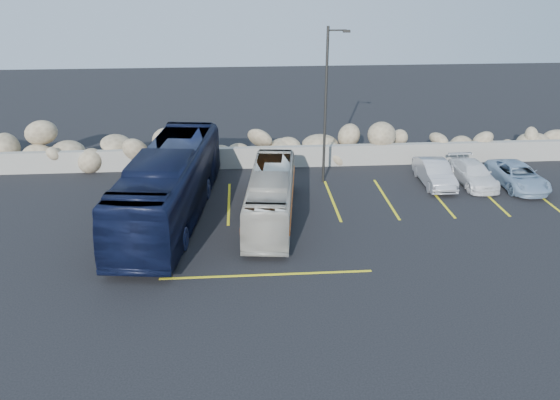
{
  "coord_description": "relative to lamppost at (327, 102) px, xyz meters",
  "views": [
    {
      "loc": [
        -1.78,
        -17.45,
        10.78
      ],
      "look_at": [
        -0.21,
        4.0,
        1.4
      ],
      "focal_mm": 35.0,
      "sensor_mm": 36.0,
      "label": 1
    }
  ],
  "objects": [
    {
      "name": "car_d",
      "position": [
        9.96,
        -1.4,
        -3.71
      ],
      "size": [
        2.07,
        4.29,
        1.18
      ],
      "primitive_type": "imported",
      "rotation": [
        0.0,
        0.0,
        0.03
      ],
      "color": "#89A5C2",
      "rests_on": "ground"
    },
    {
      "name": "seawall",
      "position": [
        -2.56,
        2.5,
        -3.7
      ],
      "size": [
        60.0,
        0.4,
        1.2
      ],
      "primitive_type": "cube",
      "color": "gray",
      "rests_on": "ground"
    },
    {
      "name": "car_c",
      "position": [
        7.78,
        -0.87,
        -3.73
      ],
      "size": [
        1.72,
        3.97,
        1.14
      ],
      "primitive_type": "imported",
      "rotation": [
        0.0,
        0.0,
        0.03
      ],
      "color": "white",
      "rests_on": "ground"
    },
    {
      "name": "car_b",
      "position": [
        5.72,
        -0.8,
        -3.66
      ],
      "size": [
        1.39,
        3.86,
        1.26
      ],
      "primitive_type": "imported",
      "rotation": [
        0.0,
        0.0,
        -0.01
      ],
      "color": "#B0AFB4",
      "rests_on": "ground"
    },
    {
      "name": "ground",
      "position": [
        -2.56,
        -9.5,
        -4.3
      ],
      "size": [
        90.0,
        90.0,
        0.0
      ],
      "primitive_type": "plane",
      "color": "black",
      "rests_on": "ground"
    },
    {
      "name": "parking_lines",
      "position": [
        2.09,
        -3.93,
        -4.29
      ],
      "size": [
        18.16,
        9.36,
        0.01
      ],
      "color": "yellow",
      "rests_on": "ground"
    },
    {
      "name": "riprap_pile",
      "position": [
        -2.56,
        3.7,
        -3.0
      ],
      "size": [
        54.0,
        2.8,
        2.6
      ],
      "primitive_type": null,
      "color": "#8D795C",
      "rests_on": "ground"
    },
    {
      "name": "vintage_bus",
      "position": [
        -3.1,
        -4.36,
        -3.17
      ],
      "size": [
        2.85,
        8.23,
        2.25
      ],
      "primitive_type": "imported",
      "rotation": [
        0.0,
        0.0,
        -0.12
      ],
      "color": "beige",
      "rests_on": "ground"
    },
    {
      "name": "tour_coach",
      "position": [
        -7.64,
        -3.91,
        -2.68
      ],
      "size": [
        4.15,
        11.87,
        3.24
      ],
      "primitive_type": "imported",
      "rotation": [
        0.0,
        0.0,
        -0.13
      ],
      "color": "black",
      "rests_on": "ground"
    },
    {
      "name": "lamppost",
      "position": [
        0.0,
        0.0,
        0.0
      ],
      "size": [
        1.14,
        0.18,
        8.0
      ],
      "color": "#2D2C28",
      "rests_on": "ground"
    }
  ]
}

